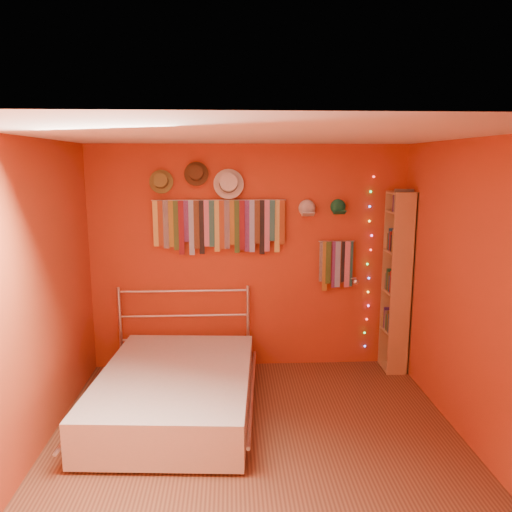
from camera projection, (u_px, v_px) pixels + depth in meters
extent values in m
plane|color=#562E1D|center=(258.00, 449.00, 4.07)|extent=(3.50, 3.50, 0.00)
cube|color=#A42C1A|center=(249.00, 258.00, 5.56)|extent=(3.50, 0.02, 2.50)
cube|color=#A42C1A|center=(479.00, 298.00, 3.93)|extent=(0.02, 3.50, 2.50)
cube|color=#A42C1A|center=(26.00, 305.00, 3.75)|extent=(0.02, 3.50, 2.50)
cube|color=white|center=(258.00, 135.00, 3.61)|extent=(3.50, 3.50, 0.02)
cylinder|color=silver|center=(219.00, 200.00, 5.37)|extent=(1.45, 0.01, 0.01)
cube|color=#CFC653|center=(156.00, 224.00, 5.37)|extent=(0.06, 0.01, 0.50)
cube|color=maroon|center=(161.00, 223.00, 5.37)|extent=(0.06, 0.01, 0.49)
cube|color=navy|center=(166.00, 225.00, 5.37)|extent=(0.06, 0.01, 0.52)
cube|color=olive|center=(171.00, 224.00, 5.38)|extent=(0.06, 0.01, 0.51)
cube|color=#2E5020|center=(176.00, 226.00, 5.38)|extent=(0.06, 0.01, 0.54)
cube|color=maroon|center=(181.00, 228.00, 5.38)|extent=(0.06, 0.01, 0.59)
cube|color=#491863|center=(186.00, 221.00, 5.38)|extent=(0.06, 0.01, 0.45)
cube|color=#7DA8DF|center=(192.00, 228.00, 5.39)|extent=(0.06, 0.01, 0.60)
cube|color=#462B17|center=(196.00, 225.00, 5.38)|extent=(0.06, 0.01, 0.52)
cube|color=black|center=(202.00, 228.00, 5.41)|extent=(0.06, 0.01, 0.59)
cube|color=#C1608D|center=(207.00, 224.00, 5.39)|extent=(0.06, 0.01, 0.50)
cube|color=#185454|center=(212.00, 224.00, 5.39)|extent=(0.06, 0.01, 0.51)
cube|color=#C3BB4E|center=(217.00, 226.00, 5.41)|extent=(0.06, 0.01, 0.56)
cube|color=maroon|center=(222.00, 225.00, 5.41)|extent=(0.06, 0.01, 0.54)
cube|color=#161357|center=(227.00, 225.00, 5.40)|extent=(0.06, 0.01, 0.53)
cube|color=#8F591A|center=(232.00, 223.00, 5.41)|extent=(0.06, 0.01, 0.49)
cube|color=#204B1E|center=(237.00, 227.00, 5.42)|extent=(0.06, 0.01, 0.58)
cube|color=maroon|center=(242.00, 225.00, 5.41)|extent=(0.06, 0.01, 0.54)
cube|color=#431A6B|center=(247.00, 226.00, 5.43)|extent=(0.06, 0.01, 0.56)
cube|color=#768FD1|center=(252.00, 226.00, 5.43)|extent=(0.06, 0.01, 0.57)
cube|color=#4A2D18|center=(257.00, 222.00, 5.41)|extent=(0.06, 0.01, 0.48)
cube|color=black|center=(262.00, 227.00, 5.44)|extent=(0.06, 0.01, 0.59)
cube|color=#B35988|center=(267.00, 226.00, 5.43)|extent=(0.06, 0.01, 0.56)
cube|color=#1B5B61|center=(272.00, 221.00, 5.42)|extent=(0.06, 0.01, 0.45)
cube|color=#B7AC49|center=(277.00, 226.00, 5.45)|extent=(0.06, 0.01, 0.58)
cube|color=maroon|center=(282.00, 222.00, 5.44)|extent=(0.06, 0.01, 0.49)
cylinder|color=silver|center=(336.00, 241.00, 5.52)|extent=(0.40, 0.01, 0.01)
cube|color=navy|center=(322.00, 262.00, 5.55)|extent=(0.06, 0.01, 0.45)
cube|color=#915A1A|center=(325.00, 266.00, 5.55)|extent=(0.06, 0.01, 0.56)
cube|color=#2C4D1F|center=(328.00, 263.00, 5.54)|extent=(0.06, 0.01, 0.48)
cube|color=#610E15|center=(331.00, 262.00, 5.55)|extent=(0.06, 0.01, 0.46)
cube|color=#3E1964|center=(335.00, 265.00, 5.56)|extent=(0.06, 0.01, 0.53)
cube|color=#6982BC|center=(338.00, 264.00, 5.55)|extent=(0.06, 0.01, 0.52)
cube|color=#452A17|center=(341.00, 262.00, 5.56)|extent=(0.06, 0.01, 0.48)
cube|color=black|center=(344.00, 262.00, 5.55)|extent=(0.06, 0.01, 0.46)
cube|color=#BC5E8E|center=(347.00, 264.00, 5.56)|extent=(0.06, 0.01, 0.52)
cube|color=#1A545B|center=(350.00, 264.00, 5.57)|extent=(0.06, 0.01, 0.52)
cylinder|color=olive|center=(161.00, 182.00, 5.29)|extent=(0.25, 0.06, 0.25)
cylinder|color=olive|center=(161.00, 181.00, 5.25)|extent=(0.15, 0.13, 0.17)
cylinder|color=#332314|center=(161.00, 181.00, 5.27)|extent=(0.15, 0.05, 0.16)
cylinder|color=#4E331C|center=(196.00, 174.00, 5.30)|extent=(0.26, 0.06, 0.26)
cylinder|color=#4E331C|center=(196.00, 173.00, 5.25)|extent=(0.15, 0.13, 0.17)
cylinder|color=black|center=(196.00, 173.00, 5.27)|extent=(0.16, 0.05, 0.16)
cylinder|color=silver|center=(229.00, 184.00, 5.33)|extent=(0.33, 0.08, 0.32)
cylinder|color=silver|center=(229.00, 183.00, 5.28)|extent=(0.19, 0.16, 0.21)
cylinder|color=black|center=(229.00, 183.00, 5.31)|extent=(0.20, 0.07, 0.20)
ellipsoid|color=silver|center=(307.00, 208.00, 5.44)|extent=(0.18, 0.14, 0.18)
cube|color=silver|center=(308.00, 214.00, 5.34)|extent=(0.13, 0.10, 0.05)
ellipsoid|color=#166540|center=(338.00, 207.00, 5.45)|extent=(0.17, 0.13, 0.17)
cube|color=#166540|center=(340.00, 212.00, 5.36)|extent=(0.13, 0.09, 0.05)
sphere|color=#FF3333|center=(374.00, 177.00, 5.42)|extent=(0.02, 0.02, 0.02)
sphere|color=#33FF4C|center=(371.00, 192.00, 5.45)|extent=(0.02, 0.02, 0.02)
sphere|color=#4C66FF|center=(370.00, 206.00, 5.48)|extent=(0.02, 0.02, 0.02)
sphere|color=yellow|center=(369.00, 221.00, 5.51)|extent=(0.02, 0.02, 0.02)
sphere|color=#FF4CCC|center=(372.00, 236.00, 5.54)|extent=(0.02, 0.02, 0.02)
sphere|color=#FF3333|center=(371.00, 250.00, 5.57)|extent=(0.02, 0.02, 0.02)
sphere|color=#33FF4C|center=(367.00, 264.00, 5.60)|extent=(0.02, 0.02, 0.02)
sphere|color=#4C66FF|center=(369.00, 278.00, 5.63)|extent=(0.02, 0.02, 0.02)
sphere|color=yellow|center=(368.00, 292.00, 5.66)|extent=(0.02, 0.02, 0.02)
sphere|color=#FF4CCC|center=(368.00, 306.00, 5.69)|extent=(0.02, 0.02, 0.02)
sphere|color=#FF3333|center=(367.00, 319.00, 5.72)|extent=(0.02, 0.02, 0.02)
sphere|color=#33FF4C|center=(365.00, 333.00, 5.75)|extent=(0.02, 0.02, 0.02)
sphere|color=#4C66FF|center=(365.00, 346.00, 5.78)|extent=(0.02, 0.02, 0.02)
cylinder|color=silver|center=(350.00, 278.00, 5.64)|extent=(0.03, 0.03, 0.03)
cylinder|color=silver|center=(353.00, 278.00, 5.52)|extent=(0.01, 0.24, 0.08)
sphere|color=white|center=(356.00, 282.00, 5.40)|extent=(0.07, 0.07, 0.07)
cube|color=tan|center=(402.00, 287.00, 5.32)|extent=(0.24, 0.02, 2.00)
cube|color=tan|center=(392.00, 280.00, 5.63)|extent=(0.24, 0.02, 2.00)
cube|color=tan|center=(407.00, 283.00, 5.48)|extent=(0.02, 0.34, 2.00)
cube|color=tan|center=(392.00, 367.00, 5.65)|extent=(0.24, 0.32, 0.02)
cube|color=tan|center=(394.00, 331.00, 5.57)|extent=(0.24, 0.32, 0.02)
cube|color=tan|center=(397.00, 292.00, 5.49)|extent=(0.24, 0.32, 0.02)
cube|color=tan|center=(399.00, 252.00, 5.41)|extent=(0.24, 0.32, 0.02)
cube|color=tan|center=(401.00, 212.00, 5.33)|extent=(0.24, 0.32, 0.02)
cube|color=tan|center=(402.00, 193.00, 5.29)|extent=(0.24, 0.32, 0.02)
cylinder|color=silver|center=(120.00, 329.00, 5.53)|extent=(0.04, 0.04, 0.96)
cylinder|color=silver|center=(248.00, 327.00, 5.60)|extent=(0.04, 0.04, 0.96)
cylinder|color=silver|center=(185.00, 339.00, 5.59)|extent=(1.42, 0.02, 0.02)
cylinder|color=silver|center=(184.00, 316.00, 5.54)|extent=(1.42, 0.02, 0.02)
cylinder|color=silver|center=(184.00, 291.00, 5.48)|extent=(1.42, 0.02, 0.02)
cube|color=silver|center=(176.00, 391.00, 4.62)|extent=(1.50, 2.02, 0.38)
cylinder|color=silver|center=(98.00, 395.00, 4.59)|extent=(0.18, 1.92, 0.03)
cylinder|color=silver|center=(252.00, 391.00, 4.66)|extent=(0.18, 1.92, 0.03)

